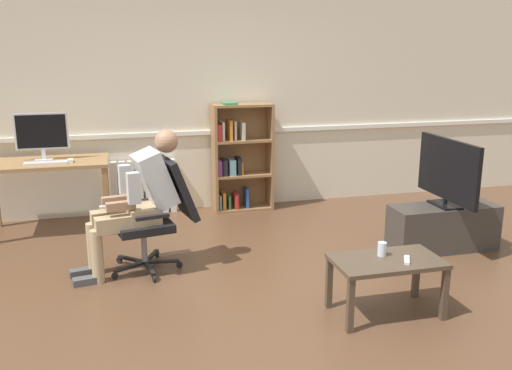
% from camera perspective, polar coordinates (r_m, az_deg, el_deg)
% --- Properties ---
extents(ground_plane, '(18.00, 18.00, 0.00)m').
position_cam_1_polar(ground_plane, '(4.46, 0.89, -11.52)').
color(ground_plane, brown).
extents(back_wall, '(12.00, 0.13, 2.70)m').
position_cam_1_polar(back_wall, '(6.63, -5.22, 9.09)').
color(back_wall, beige).
rests_on(back_wall, ground_plane).
extents(computer_desk, '(1.24, 0.65, 0.76)m').
position_cam_1_polar(computer_desk, '(6.19, -20.54, 1.32)').
color(computer_desk, '#9E7547').
rests_on(computer_desk, ground_plane).
extents(imac_monitor, '(0.53, 0.14, 0.49)m').
position_cam_1_polar(imac_monitor, '(6.20, -21.04, 4.97)').
color(imac_monitor, silver).
rests_on(imac_monitor, computer_desk).
extents(keyboard, '(0.42, 0.12, 0.02)m').
position_cam_1_polar(keyboard, '(6.03, -20.66, 2.12)').
color(keyboard, silver).
rests_on(keyboard, computer_desk).
extents(computer_mouse, '(0.06, 0.10, 0.03)m').
position_cam_1_polar(computer_mouse, '(6.03, -18.42, 2.36)').
color(computer_mouse, white).
rests_on(computer_mouse, computer_desk).
extents(bookshelf, '(0.70, 0.29, 1.29)m').
position_cam_1_polar(bookshelf, '(6.60, -1.80, 2.67)').
color(bookshelf, olive).
rests_on(bookshelf, ground_plane).
extents(radiator, '(0.73, 0.08, 0.63)m').
position_cam_1_polar(radiator, '(6.62, -11.35, -0.21)').
color(radiator, white).
rests_on(radiator, ground_plane).
extents(office_chair, '(0.78, 0.63, 0.98)m').
position_cam_1_polar(office_chair, '(4.95, -9.85, -2.56)').
color(office_chair, black).
rests_on(office_chair, ground_plane).
extents(person_seated, '(0.98, 0.48, 1.23)m').
position_cam_1_polar(person_seated, '(4.87, -12.00, -1.37)').
color(person_seated, tan).
rests_on(person_seated, ground_plane).
extents(tv_stand, '(1.04, 0.37, 0.44)m').
position_cam_1_polar(tv_stand, '(5.68, 18.54, -4.13)').
color(tv_stand, '#3D3833').
rests_on(tv_stand, ground_plane).
extents(tv_screen, '(0.20, 0.93, 0.64)m').
position_cam_1_polar(tv_screen, '(5.54, 19.01, 1.34)').
color(tv_screen, black).
rests_on(tv_screen, tv_stand).
extents(coffee_table, '(0.79, 0.45, 0.43)m').
position_cam_1_polar(coffee_table, '(4.20, 13.21, -8.15)').
color(coffee_table, '#4C3D2D').
rests_on(coffee_table, ground_plane).
extents(drinking_glass, '(0.06, 0.06, 0.10)m').
position_cam_1_polar(drinking_glass, '(4.21, 12.74, -6.39)').
color(drinking_glass, silver).
rests_on(drinking_glass, coffee_table).
extents(spare_remote, '(0.10, 0.15, 0.02)m').
position_cam_1_polar(spare_remote, '(4.17, 15.15, -7.39)').
color(spare_remote, white).
rests_on(spare_remote, coffee_table).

